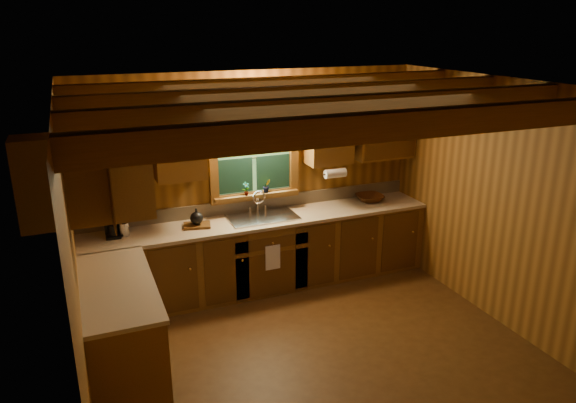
# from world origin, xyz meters

# --- Properties ---
(room) EXTENTS (4.20, 4.20, 4.20)m
(room) POSITION_xyz_m (0.00, 0.00, 1.30)
(room) COLOR #4A2E12
(room) RESTS_ON ground
(ceiling_beams) EXTENTS (4.20, 2.54, 0.18)m
(ceiling_beams) POSITION_xyz_m (0.00, 0.00, 2.49)
(ceiling_beams) COLOR brown
(ceiling_beams) RESTS_ON room
(base_cabinets) EXTENTS (4.20, 2.22, 0.86)m
(base_cabinets) POSITION_xyz_m (-0.49, 1.28, 0.43)
(base_cabinets) COLOR brown
(base_cabinets) RESTS_ON ground
(countertop) EXTENTS (4.20, 2.24, 0.04)m
(countertop) POSITION_xyz_m (-0.48, 1.29, 0.88)
(countertop) COLOR tan
(countertop) RESTS_ON base_cabinets
(backsplash) EXTENTS (4.20, 0.02, 0.16)m
(backsplash) POSITION_xyz_m (0.00, 1.89, 0.98)
(backsplash) COLOR tan
(backsplash) RESTS_ON room
(dishwasher_panel) EXTENTS (0.02, 0.60, 0.80)m
(dishwasher_panel) POSITION_xyz_m (-1.47, 0.68, 0.43)
(dishwasher_panel) COLOR white
(dishwasher_panel) RESTS_ON base_cabinets
(upper_cabinets) EXTENTS (4.19, 1.77, 0.78)m
(upper_cabinets) POSITION_xyz_m (-0.56, 1.42, 1.84)
(upper_cabinets) COLOR brown
(upper_cabinets) RESTS_ON room
(window) EXTENTS (1.12, 0.08, 1.00)m
(window) POSITION_xyz_m (0.00, 1.87, 1.53)
(window) COLOR brown
(window) RESTS_ON room
(window_sill) EXTENTS (1.06, 0.14, 0.04)m
(window_sill) POSITION_xyz_m (0.00, 1.82, 1.12)
(window_sill) COLOR brown
(window_sill) RESTS_ON room
(wall_sconce) EXTENTS (0.45, 0.21, 0.17)m
(wall_sconce) POSITION_xyz_m (0.00, 1.75, 2.16)
(wall_sconce) COLOR black
(wall_sconce) RESTS_ON room
(paper_towel_roll) EXTENTS (0.27, 0.11, 0.11)m
(paper_towel_roll) POSITION_xyz_m (0.92, 1.53, 1.37)
(paper_towel_roll) COLOR white
(paper_towel_roll) RESTS_ON upper_cabinets
(dish_towel) EXTENTS (0.18, 0.01, 0.30)m
(dish_towel) POSITION_xyz_m (0.00, 1.26, 0.52)
(dish_towel) COLOR white
(dish_towel) RESTS_ON base_cabinets
(sink) EXTENTS (0.82, 0.48, 0.43)m
(sink) POSITION_xyz_m (0.00, 1.60, 0.86)
(sink) COLOR silver
(sink) RESTS_ON countertop
(coffee_maker) EXTENTS (0.16, 0.20, 0.28)m
(coffee_maker) POSITION_xyz_m (-1.71, 1.67, 1.04)
(coffee_maker) COLOR black
(coffee_maker) RESTS_ON countertop
(utensil_crock) EXTENTS (0.12, 0.12, 0.34)m
(utensil_crock) POSITION_xyz_m (-1.59, 1.64, 0.98)
(utensil_crock) COLOR silver
(utensil_crock) RESTS_ON countertop
(cutting_board) EXTENTS (0.34, 0.27, 0.03)m
(cutting_board) POSITION_xyz_m (-0.79, 1.61, 0.91)
(cutting_board) COLOR #4F2F11
(cutting_board) RESTS_ON countertop
(teakettle) EXTENTS (0.15, 0.15, 0.19)m
(teakettle) POSITION_xyz_m (-0.79, 1.61, 1.00)
(teakettle) COLOR black
(teakettle) RESTS_ON cutting_board
(wicker_basket) EXTENTS (0.37, 0.37, 0.09)m
(wicker_basket) POSITION_xyz_m (1.50, 1.66, 0.94)
(wicker_basket) COLOR #48230C
(wicker_basket) RESTS_ON countertop
(potted_plant_left) EXTENTS (0.10, 0.08, 0.17)m
(potted_plant_left) POSITION_xyz_m (-0.14, 1.79, 1.22)
(potted_plant_left) COLOR #4F2F11
(potted_plant_left) RESTS_ON window_sill
(potted_plant_right) EXTENTS (0.10, 0.09, 0.17)m
(potted_plant_right) POSITION_xyz_m (0.13, 1.80, 1.22)
(potted_plant_right) COLOR #4F2F11
(potted_plant_right) RESTS_ON window_sill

